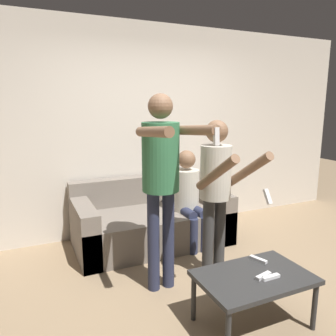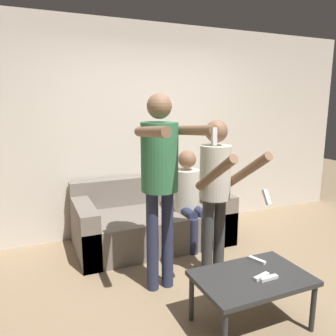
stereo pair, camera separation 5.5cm
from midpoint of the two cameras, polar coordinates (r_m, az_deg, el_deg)
ground_plane at (r=3.20m, az=9.20°, el=-20.96°), size 14.00×14.00×0.00m
wall_back at (r=4.37m, az=-3.13°, el=6.64°), size 6.40×0.06×2.70m
couch at (r=4.09m, az=-2.47°, el=-9.28°), size 1.84×0.94×0.76m
person_standing_left at (r=2.84m, az=-0.74°, el=-0.29°), size 0.45×0.78×1.78m
person_standing_right at (r=3.13m, az=8.94°, el=-2.77°), size 0.41×0.73×1.55m
person_seated at (r=3.93m, az=4.08°, el=-4.55°), size 0.31×0.53×1.15m
coffee_table at (r=2.71m, az=15.00°, el=-18.49°), size 0.86×0.55×0.42m
remote_near at (r=2.66m, az=17.75°, el=-17.78°), size 0.15×0.04×0.02m
remote_mid at (r=2.67m, az=16.56°, el=-17.68°), size 0.15×0.07×0.02m
remote_far at (r=2.90m, az=15.78°, el=-15.19°), size 0.08×0.15×0.02m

